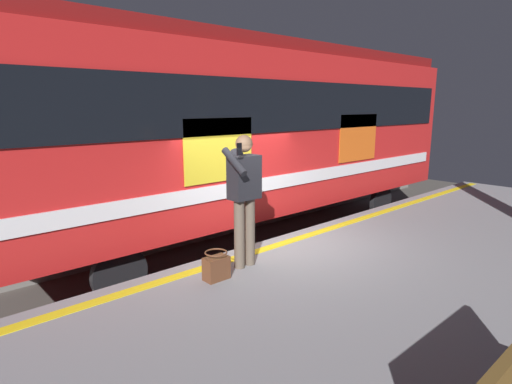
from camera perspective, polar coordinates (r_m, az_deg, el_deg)
ground_plane at (r=7.00m, az=1.22°, el=-13.54°), size 24.54×24.54×0.00m
platform at (r=5.49m, az=19.68°, el=-16.64°), size 15.48×4.85×0.89m
safety_line at (r=6.47m, az=3.09°, el=-7.22°), size 15.17×0.16×0.01m
track_rail_near at (r=8.01m, az=-6.09°, el=-9.63°), size 20.13×0.08×0.16m
track_rail_far at (r=9.14m, az=-11.46°, el=-7.04°), size 20.13×0.08×0.16m
train_carriage at (r=8.96m, az=-1.28°, el=9.00°), size 10.82×3.05×4.04m
passenger at (r=5.38m, az=-1.66°, el=0.29°), size 0.57×0.55×1.75m
handbag at (r=5.22m, az=-5.46°, el=-10.18°), size 0.31×0.28×0.36m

